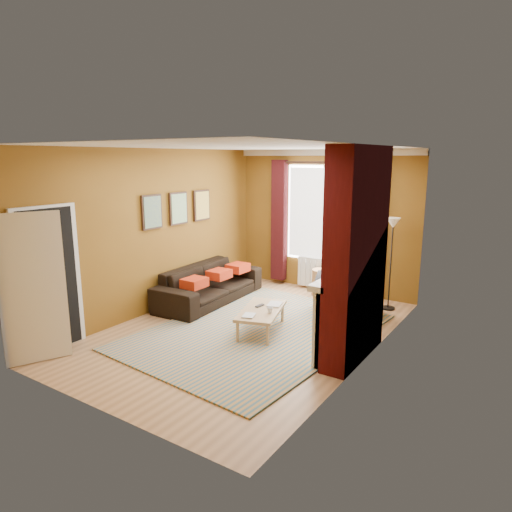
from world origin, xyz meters
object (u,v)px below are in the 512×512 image
at_px(armchair, 345,296).
at_px(coffee_table, 261,312).
at_px(wicker_stool, 322,282).
at_px(sofa, 210,284).
at_px(floor_lamp, 392,238).

xyz_separation_m(armchair, coffee_table, (-0.77, -1.46, 0.00)).
bearing_deg(armchair, wicker_stool, -66.85).
height_order(armchair, wicker_stool, armchair).
xyz_separation_m(sofa, floor_lamp, (2.93, 1.41, 0.95)).
bearing_deg(wicker_stool, armchair, -45.79).
xyz_separation_m(armchair, wicker_stool, (-0.82, 0.84, -0.07)).
bearing_deg(coffee_table, wicker_stool, 73.43).
bearing_deg(sofa, wicker_stool, -48.87).
relative_size(coffee_table, floor_lamp, 0.76).
bearing_deg(coffee_table, sofa, 136.89).
xyz_separation_m(sofa, wicker_stool, (1.59, 1.53, -0.09)).
distance_m(coffee_table, floor_lamp, 2.71).
distance_m(armchair, coffee_table, 1.65).
height_order(armchair, floor_lamp, floor_lamp).
relative_size(armchair, coffee_table, 0.82).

